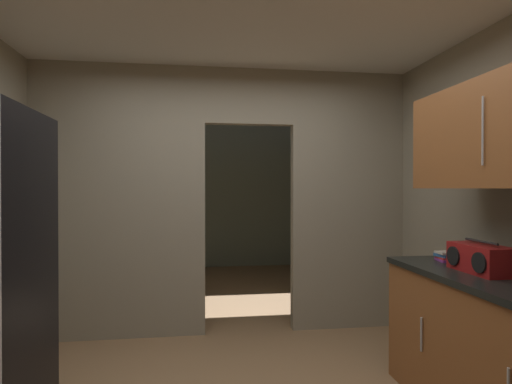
{
  "coord_description": "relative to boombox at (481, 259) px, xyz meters",
  "views": [
    {
      "loc": [
        -0.28,
        -2.4,
        1.42
      ],
      "look_at": [
        0.18,
        0.92,
        1.39
      ],
      "focal_mm": 29.21,
      "sensor_mm": 36.0,
      "label": 1
    }
  ],
  "objects": [
    {
      "name": "kitchen_overhead_slab",
      "position": [
        -1.45,
        0.56,
        1.64
      ],
      "size": [
        4.04,
        7.42,
        0.06
      ],
      "primitive_type": "cube",
      "color": "silver"
    },
    {
      "name": "kitchen_partition",
      "position": [
        -1.5,
        1.76,
        0.38
      ],
      "size": [
        3.64,
        0.12,
        2.6
      ],
      "color": "gray",
      "rests_on": "ground"
    },
    {
      "name": "adjoining_room_shell",
      "position": [
        -1.45,
        4.1,
        0.31
      ],
      "size": [
        3.64,
        3.55,
        2.6
      ],
      "color": "gray",
      "rests_on": "ground"
    },
    {
      "name": "lower_cabinet_run",
      "position": [
        0.03,
        -0.21,
        -0.54
      ],
      "size": [
        0.67,
        1.73,
        0.9
      ],
      "color": "brown",
      "rests_on": "ground"
    },
    {
      "name": "upper_cabinet_counterside",
      "position": [
        0.03,
        -0.21,
        0.76
      ],
      "size": [
        0.36,
        1.56,
        0.65
      ],
      "color": "brown"
    },
    {
      "name": "boombox",
      "position": [
        0.0,
        0.0,
        0.0
      ],
      "size": [
        0.21,
        0.41,
        0.2
      ],
      "color": "maroon",
      "rests_on": "lower_cabinet_run"
    },
    {
      "name": "book_stack",
      "position": [
        0.03,
        0.4,
        -0.06
      ],
      "size": [
        0.14,
        0.17,
        0.07
      ],
      "color": "#8C3893",
      "rests_on": "lower_cabinet_run"
    }
  ]
}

